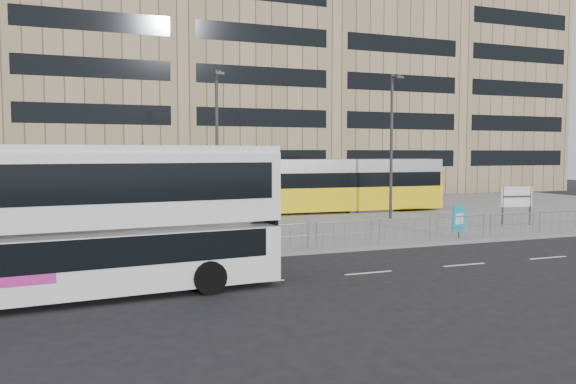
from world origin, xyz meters
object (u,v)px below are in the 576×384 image
object	(u,v)px
station_sign	(517,198)
ad_panel	(459,219)
double_decker_bus	(90,215)
pedestrian	(234,224)
traffic_light_west	(260,200)
lamp_post_west	(217,141)
tram	(225,188)
lamp_post_east	(392,141)

from	to	relation	value
station_sign	ad_panel	world-z (taller)	station_sign
double_decker_bus	station_sign	xyz separation A→B (m)	(22.29, 7.45, -0.71)
pedestrian	ad_panel	bearing A→B (deg)	-91.78
double_decker_bus	traffic_light_west	distance (m)	8.95
station_sign	ad_panel	size ratio (longest dim) A/B	1.42
station_sign	lamp_post_west	bearing A→B (deg)	166.02
tram	ad_panel	bearing A→B (deg)	-56.10
double_decker_bus	station_sign	distance (m)	23.51
double_decker_bus	ad_panel	size ratio (longest dim) A/B	7.29
lamp_post_east	double_decker_bus	bearing A→B (deg)	-144.21
double_decker_bus	traffic_light_west	bearing A→B (deg)	34.69
ad_panel	lamp_post_east	size ratio (longest dim) A/B	0.17
double_decker_bus	lamp_post_west	bearing A→B (deg)	58.68
tram	station_sign	size ratio (longest dim) A/B	14.10
lamp_post_west	ad_panel	bearing A→B (deg)	-44.86
ad_panel	lamp_post_west	bearing A→B (deg)	124.19
ad_panel	traffic_light_west	world-z (taller)	traffic_light_west
double_decker_bus	tram	xyz separation A→B (m)	(8.40, 17.76, -0.42)
double_decker_bus	lamp_post_west	size ratio (longest dim) A/B	1.28
double_decker_bus	ad_panel	bearing A→B (deg)	11.36
ad_panel	pedestrian	xyz separation A→B (m)	(-10.13, 2.79, -0.09)
tram	ad_panel	distance (m)	15.35
ad_panel	station_sign	bearing A→B (deg)	14.20
ad_panel	traffic_light_west	size ratio (longest dim) A/B	0.49
station_sign	lamp_post_east	bearing A→B (deg)	142.59
station_sign	lamp_post_east	world-z (taller)	lamp_post_east
pedestrian	lamp_post_east	distance (m)	12.92
double_decker_bus	station_sign	size ratio (longest dim) A/B	5.15
double_decker_bus	lamp_post_east	bearing A→B (deg)	31.23
traffic_light_west	lamp_post_east	xyz separation A→B (m)	(10.50, 6.91, 2.75)
ad_panel	lamp_post_east	bearing A→B (deg)	71.32
ad_panel	tram	bearing A→B (deg)	110.35
lamp_post_west	traffic_light_west	bearing A→B (deg)	-90.71
tram	pedestrian	xyz separation A→B (m)	(-2.17, -10.30, -0.98)
ad_panel	traffic_light_west	distance (m)	9.54
ad_panel	lamp_post_west	distance (m)	13.69
station_sign	ad_panel	distance (m)	6.58
station_sign	lamp_post_east	xyz separation A→B (m)	(-4.86, 5.12, 3.24)
traffic_light_west	lamp_post_east	size ratio (longest dim) A/B	0.36
tram	traffic_light_west	xyz separation A→B (m)	(-1.47, -12.10, 0.19)
lamp_post_east	tram	bearing A→B (deg)	150.12
lamp_post_east	traffic_light_west	bearing A→B (deg)	-146.67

